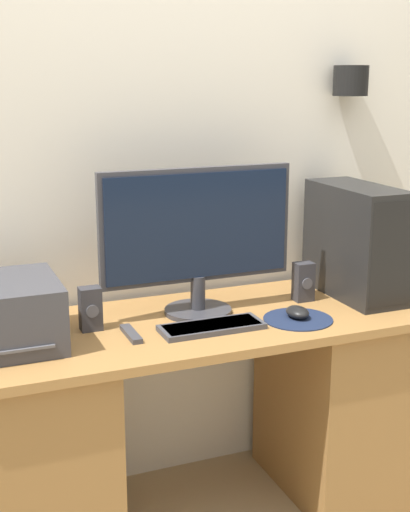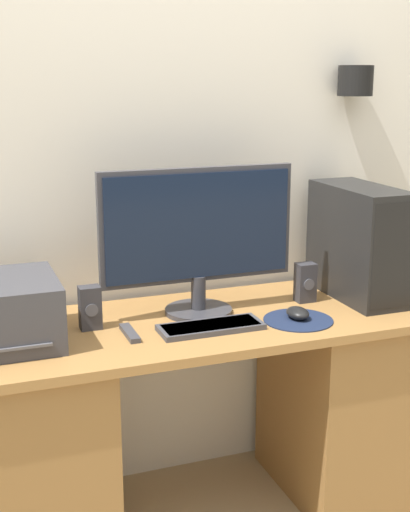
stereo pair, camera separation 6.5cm
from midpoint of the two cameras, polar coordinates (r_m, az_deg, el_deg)
name	(u,v)px [view 1 (the left image)]	position (r m, az deg, el deg)	size (l,w,h in m)	color
wall_back	(163,124)	(2.58, -4.12, 10.47)	(6.40, 0.18, 2.70)	silver
desk	(200,417)	(2.51, -1.17, -12.73)	(1.60, 0.60, 0.73)	olive
monitor	(197,233)	(2.36, -1.40, 1.82)	(0.67, 0.23, 0.50)	#333338
keyboard	(211,327)	(2.28, -0.32, -5.69)	(0.33, 0.12, 0.02)	#3D3D42
mousepad	(298,319)	(2.39, 6.68, -5.04)	(0.23, 0.23, 0.00)	#19233D
mouse	(297,312)	(2.39, 6.63, -4.48)	(0.07, 0.10, 0.04)	black
computer_tower	(356,241)	(2.63, 11.32, 1.17)	(0.19, 0.44, 0.41)	black
printer	(8,313)	(2.22, -16.32, -4.43)	(0.30, 0.36, 0.20)	#38383D
speaker_left	(90,309)	(2.29, -9.95, -4.18)	(0.07, 0.06, 0.14)	#2D2D33
speaker_right	(303,282)	(2.57, 7.16, -2.05)	(0.07, 0.06, 0.14)	#2D2D33
remote_control	(131,334)	(2.24, -6.76, -6.21)	(0.03, 0.15, 0.02)	#38383D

